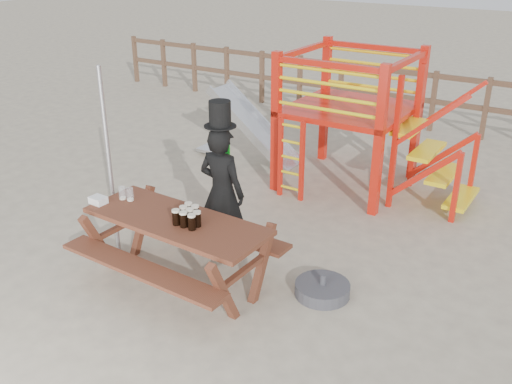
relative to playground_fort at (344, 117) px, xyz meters
name	(u,v)px	position (x,y,z in m)	size (l,w,h in m)	color
ground	(192,285)	(-0.12, -3.58, -1.07)	(60.00, 60.00, 0.00)	#BAAD90
back_fence	(409,91)	(-0.12, 3.42, -0.34)	(15.09, 0.09, 1.20)	brown
playground_fort	(344,117)	(0.00, 0.00, 0.00)	(4.71, 1.84, 2.10)	red
picnic_table	(178,243)	(-0.27, -3.61, -0.57)	(2.10, 1.48, 0.80)	brown
man_with_hat	(222,189)	(-0.25, -2.81, -0.22)	(0.60, 0.40, 1.91)	black
metal_pole	(109,165)	(-1.35, -3.48, 0.08)	(0.05, 0.05, 2.29)	#B2B2B7
parasol_base	(322,289)	(1.19, -2.97, -1.00)	(0.60, 0.60, 0.25)	#3E3E43
paper_bag	(98,200)	(-1.25, -3.79, -0.23)	(0.18, 0.14, 0.08)	white
stout_pints	(188,216)	(-0.08, -3.63, -0.18)	(0.29, 0.29, 0.17)	black
empty_glasses	(126,194)	(-1.06, -3.55, -0.20)	(0.18, 0.10, 0.15)	silver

